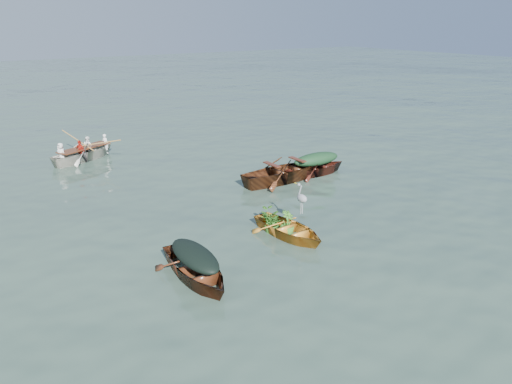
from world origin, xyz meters
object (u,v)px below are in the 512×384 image
(yellow_dinghy, at_px, (289,237))
(open_wooden_boat, at_px, (284,181))
(green_tarp_boat, at_px, (316,175))
(dark_covered_boat, at_px, (196,279))
(rowed_boat, at_px, (86,160))
(heron, at_px, (302,203))

(yellow_dinghy, distance_m, open_wooden_boat, 5.17)
(green_tarp_boat, distance_m, open_wooden_boat, 1.56)
(dark_covered_boat, bearing_deg, rowed_boat, 87.37)
(green_tarp_boat, distance_m, heron, 5.79)
(yellow_dinghy, distance_m, heron, 1.05)
(dark_covered_boat, relative_size, rowed_boat, 0.83)
(dark_covered_boat, relative_size, heron, 4.07)
(dark_covered_boat, xyz_separation_m, open_wooden_boat, (6.41, 4.93, 0.00))
(yellow_dinghy, height_order, rowed_boat, rowed_boat)
(open_wooden_boat, height_order, heron, heron)
(yellow_dinghy, bearing_deg, rowed_boat, 96.66)
(rowed_boat, bearing_deg, dark_covered_boat, 151.08)
(green_tarp_boat, relative_size, heron, 4.27)
(yellow_dinghy, relative_size, dark_covered_boat, 0.86)
(dark_covered_boat, xyz_separation_m, rowed_boat, (0.85, 12.31, 0.00))
(open_wooden_boat, bearing_deg, heron, 147.64)
(yellow_dinghy, relative_size, rowed_boat, 0.71)
(dark_covered_boat, bearing_deg, heron, 13.20)
(green_tarp_boat, bearing_deg, heron, 136.54)
(yellow_dinghy, xyz_separation_m, open_wooden_boat, (3.01, 4.21, 0.00))
(dark_covered_boat, height_order, green_tarp_boat, dark_covered_boat)
(green_tarp_boat, height_order, rowed_boat, rowed_boat)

